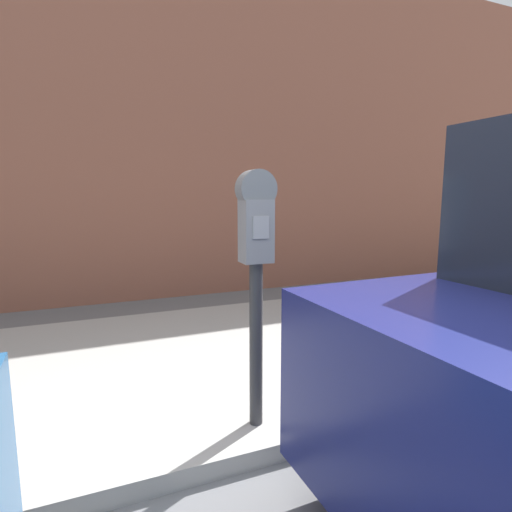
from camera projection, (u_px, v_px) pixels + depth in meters
name	position (u px, v px, depth m)	size (l,w,h in m)	color
sidewalk	(192.00, 361.00, 3.39)	(24.00, 2.80, 0.11)	#9E9B96
building_facade	(143.00, 120.00, 5.43)	(24.00, 0.30, 4.96)	#935642
parking_meter	(256.00, 257.00, 2.22)	(0.21, 0.14, 1.47)	#2D2D30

